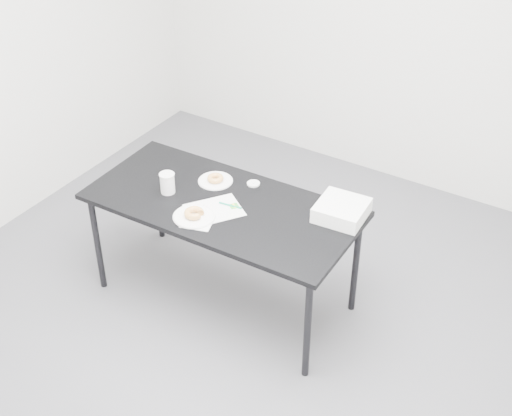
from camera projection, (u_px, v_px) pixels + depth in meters
The scene contains 14 objects.
floor at pixel (244, 313), 4.48m from camera, with size 4.00×4.00×0.00m, color #4F4F54.
wall_back at pixel (393, 10), 5.09m from camera, with size 4.00×0.02×2.70m, color silver.
table at pixel (222, 211), 4.21m from camera, with size 1.63×0.79×0.74m.
scorecard at pixel (214, 210), 4.12m from camera, with size 0.24×0.31×0.00m, color silver.
logo_patch at pixel (234, 206), 4.15m from camera, with size 0.05×0.05×0.00m, color green.
pen at pixel (230, 205), 4.15m from camera, with size 0.01×0.01×0.14m, color #0B825E.
napkin at pixel (198, 221), 4.03m from camera, with size 0.17×0.17×0.00m, color silver.
plate_near at pixel (194, 216), 4.06m from camera, with size 0.24×0.24×0.01m, color white.
donut_near at pixel (194, 213), 4.05m from camera, with size 0.12×0.12×0.04m, color #C97A3F.
plate_far at pixel (215, 181), 4.37m from camera, with size 0.21×0.21×0.01m, color white.
donut_far at pixel (215, 178), 4.36m from camera, with size 0.10×0.10×0.03m, color #C97A3F.
coffee_cup at pixel (167, 183), 4.24m from camera, with size 0.09×0.09×0.13m, color silver.
cup_lid at pixel (253, 184), 4.34m from camera, with size 0.08×0.08×0.01m, color white.
bakery_box at pixel (342, 210), 4.04m from camera, with size 0.27×0.27×0.09m, color white.
Camera 1 is at (1.81, -2.75, 3.11)m, focal length 50.00 mm.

